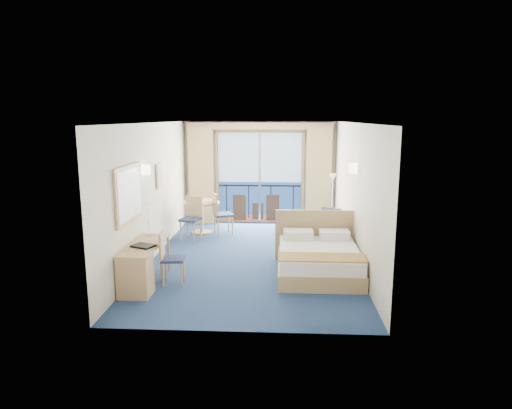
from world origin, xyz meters
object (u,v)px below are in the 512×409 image
object	(u,v)px
nightstand	(339,241)
floor_lamp	(332,188)
armchair	(327,224)
table_chair_b	(192,215)
round_table	(201,209)
desk	(138,270)
table_chair_a	(220,211)
desk_chair	(168,255)
bed	(318,259)

from	to	relation	value
nightstand	floor_lamp	xyz separation A→B (m)	(0.03, 1.67, 0.86)
armchair	table_chair_b	world-z (taller)	table_chair_b
round_table	table_chair_b	bearing A→B (deg)	-102.99
floor_lamp	desk	distance (m)	5.50
floor_lamp	table_chair_b	world-z (taller)	floor_lamp
nightstand	table_chair_a	bearing A→B (deg)	153.45
desk	desk_chair	bearing A→B (deg)	49.54
nightstand	table_chair_b	bearing A→B (deg)	164.34
armchair	floor_lamp	xyz separation A→B (m)	(0.17, 0.62, 0.75)
floor_lamp	table_chair_a	xyz separation A→B (m)	(-2.72, -0.33, -0.53)
armchair	table_chair_a	bearing A→B (deg)	-60.50
round_table	desk	bearing A→B (deg)	-95.21
table_chair_a	nightstand	bearing A→B (deg)	-137.55
bed	floor_lamp	distance (m)	3.20
floor_lamp	desk_chair	distance (m)	4.89
desk_chair	floor_lamp	bearing A→B (deg)	-46.14
floor_lamp	desk	xyz separation A→B (m)	(-3.55, -4.14, -0.72)
armchair	bed	bearing A→B (deg)	26.67
bed	desk_chair	size ratio (longest dim) A/B	2.10
armchair	floor_lamp	world-z (taller)	floor_lamp
table_chair_a	floor_lamp	bearing A→B (deg)	-104.15
round_table	table_chair_a	bearing A→B (deg)	-13.98
floor_lamp	table_chair_a	world-z (taller)	floor_lamp
nightstand	floor_lamp	distance (m)	1.88
armchair	desk	xyz separation A→B (m)	(-3.38, -3.53, 0.04)
nightstand	floor_lamp	size ratio (longest dim) A/B	0.34
desk	table_chair_b	xyz separation A→B (m)	(0.23, 3.39, 0.17)
desk_chair	round_table	size ratio (longest dim) A/B	1.03
desk	nightstand	bearing A→B (deg)	35.02
desk_chair	table_chair_a	size ratio (longest dim) A/B	0.89
bed	desk_chair	distance (m)	2.68
floor_lamp	round_table	size ratio (longest dim) A/B	1.66
round_table	table_chair_a	world-z (taller)	table_chair_a
floor_lamp	desk	bearing A→B (deg)	-130.60
nightstand	table_chair_b	size ratio (longest dim) A/B	0.49
bed	desk	bearing A→B (deg)	-159.73
bed	armchair	bearing A→B (deg)	80.70
bed	table_chair_a	distance (m)	3.48
round_table	desk_chair	bearing A→B (deg)	-89.43
armchair	table_chair_a	xyz separation A→B (m)	(-2.55, 0.29, 0.22)
bed	nightstand	distance (m)	1.47
floor_lamp	nightstand	bearing A→B (deg)	-90.92
desk	table_chair_b	distance (m)	3.40
bed	nightstand	bearing A→B (deg)	68.45
nightstand	desk_chair	world-z (taller)	desk_chair
nightstand	table_chair_b	xyz separation A→B (m)	(-3.29, 0.92, 0.32)
desk_chair	table_chair_a	bearing A→B (deg)	-12.94
desk	table_chair_b	size ratio (longest dim) A/B	1.51
bed	nightstand	xyz separation A→B (m)	(0.54, 1.37, -0.03)
bed	floor_lamp	size ratio (longest dim) A/B	1.30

